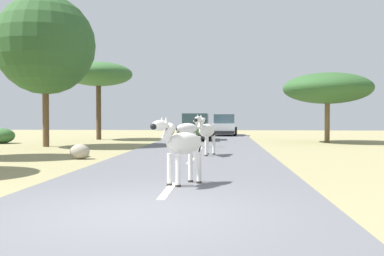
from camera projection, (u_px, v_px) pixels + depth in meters
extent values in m
plane|color=#998E60|center=(136.00, 215.00, 6.73)|extent=(90.00, 90.00, 0.00)
cube|color=slate|center=(151.00, 214.00, 6.71)|extent=(6.00, 64.00, 0.05)
cube|color=silver|center=(168.00, 190.00, 8.71)|extent=(0.16, 2.00, 0.01)
cube|color=silver|center=(191.00, 161.00, 14.69)|extent=(0.16, 2.00, 0.01)
cube|color=silver|center=(201.00, 148.00, 20.67)|extent=(0.16, 2.00, 0.01)
cube|color=silver|center=(206.00, 141.00, 26.65)|extent=(0.16, 2.00, 0.01)
cube|color=silver|center=(209.00, 137.00, 32.63)|extent=(0.16, 2.00, 0.01)
ellipsoid|color=silver|center=(207.00, 130.00, 16.85)|extent=(0.83, 1.19, 0.52)
cylinder|color=silver|center=(200.00, 146.00, 16.61)|extent=(0.14, 0.14, 0.75)
cylinder|color=#28231E|center=(200.00, 155.00, 16.62)|extent=(0.17, 0.17, 0.05)
cylinder|color=silver|center=(206.00, 146.00, 16.48)|extent=(0.14, 0.14, 0.75)
cylinder|color=#28231E|center=(206.00, 155.00, 16.49)|extent=(0.17, 0.17, 0.05)
cylinder|color=silver|center=(207.00, 145.00, 17.25)|extent=(0.14, 0.14, 0.75)
cylinder|color=#28231E|center=(207.00, 154.00, 17.26)|extent=(0.17, 0.17, 0.05)
cylinder|color=silver|center=(214.00, 145.00, 17.13)|extent=(0.14, 0.14, 0.75)
cylinder|color=#28231E|center=(214.00, 154.00, 17.14)|extent=(0.17, 0.17, 0.05)
cylinder|color=silver|center=(201.00, 124.00, 16.38)|extent=(0.34, 0.44, 0.44)
cube|color=black|center=(201.00, 121.00, 16.37)|extent=(0.18, 0.35, 0.31)
ellipsoid|color=silver|center=(198.00, 119.00, 16.14)|extent=(0.37, 0.52, 0.24)
ellipsoid|color=black|center=(196.00, 120.00, 15.97)|extent=(0.19, 0.21, 0.14)
cone|color=silver|center=(198.00, 116.00, 16.28)|extent=(0.12, 0.12, 0.14)
cone|color=silver|center=(201.00, 116.00, 16.21)|extent=(0.12, 0.12, 0.14)
cylinder|color=black|center=(213.00, 133.00, 17.35)|extent=(0.10, 0.16, 0.45)
ellipsoid|color=silver|center=(187.00, 128.00, 21.34)|extent=(1.15, 0.80, 0.51)
cylinder|color=silver|center=(195.00, 140.00, 21.34)|extent=(0.14, 0.14, 0.73)
cylinder|color=#28231E|center=(195.00, 147.00, 21.34)|extent=(0.16, 0.16, 0.05)
cylinder|color=silver|center=(193.00, 140.00, 21.59)|extent=(0.14, 0.14, 0.73)
cylinder|color=#28231E|center=(193.00, 146.00, 21.60)|extent=(0.16, 0.16, 0.05)
cylinder|color=silver|center=(181.00, 140.00, 21.12)|extent=(0.14, 0.14, 0.73)
cylinder|color=#28231E|center=(181.00, 147.00, 21.13)|extent=(0.16, 0.16, 0.05)
cylinder|color=silver|center=(180.00, 140.00, 21.38)|extent=(0.14, 0.14, 0.73)
cylinder|color=#28231E|center=(180.00, 147.00, 21.38)|extent=(0.16, 0.16, 0.05)
cylinder|color=silver|center=(197.00, 123.00, 21.49)|extent=(0.43, 0.33, 0.43)
cube|color=black|center=(197.00, 121.00, 21.49)|extent=(0.34, 0.17, 0.30)
ellipsoid|color=silver|center=(202.00, 120.00, 21.57)|extent=(0.51, 0.36, 0.23)
ellipsoid|color=black|center=(205.00, 120.00, 21.63)|extent=(0.20, 0.19, 0.14)
cone|color=silver|center=(200.00, 117.00, 21.47)|extent=(0.11, 0.11, 0.14)
cone|color=silver|center=(199.00, 117.00, 21.59)|extent=(0.11, 0.11, 0.14)
cylinder|color=black|center=(177.00, 130.00, 21.18)|extent=(0.15, 0.09, 0.43)
ellipsoid|color=silver|center=(184.00, 143.00, 9.50)|extent=(0.96, 1.06, 0.49)
cylinder|color=silver|center=(169.00, 169.00, 9.35)|extent=(0.14, 0.14, 0.70)
cylinder|color=#28231E|center=(169.00, 184.00, 9.36)|extent=(0.17, 0.17, 0.05)
cylinder|color=silver|center=(178.00, 170.00, 9.18)|extent=(0.14, 0.14, 0.70)
cylinder|color=#28231E|center=(178.00, 186.00, 9.18)|extent=(0.17, 0.17, 0.05)
cylinder|color=silver|center=(191.00, 167.00, 9.85)|extent=(0.14, 0.14, 0.70)
cylinder|color=#28231E|center=(191.00, 181.00, 9.86)|extent=(0.17, 0.17, 0.05)
cylinder|color=silver|center=(199.00, 168.00, 9.67)|extent=(0.14, 0.14, 0.70)
cylinder|color=#28231E|center=(199.00, 182.00, 9.68)|extent=(0.17, 0.17, 0.05)
cylinder|color=silver|center=(168.00, 133.00, 9.13)|extent=(0.38, 0.41, 0.41)
cube|color=black|center=(168.00, 129.00, 9.13)|extent=(0.24, 0.29, 0.29)
ellipsoid|color=silver|center=(160.00, 126.00, 8.95)|extent=(0.43, 0.47, 0.22)
ellipsoid|color=black|center=(154.00, 126.00, 8.82)|extent=(0.20, 0.20, 0.13)
cone|color=silver|center=(162.00, 120.00, 9.07)|extent=(0.12, 0.12, 0.13)
cone|color=silver|center=(166.00, 120.00, 8.98)|extent=(0.12, 0.12, 0.13)
cylinder|color=black|center=(200.00, 146.00, 9.88)|extent=(0.12, 0.14, 0.42)
cube|color=#476B38|center=(195.00, 131.00, 28.30)|extent=(1.84, 4.22, 0.80)
cube|color=#334751|center=(196.00, 119.00, 28.48)|extent=(1.66, 2.22, 0.76)
cube|color=black|center=(193.00, 137.00, 26.16)|extent=(1.71, 0.18, 0.24)
cylinder|color=black|center=(180.00, 136.00, 27.02)|extent=(0.23, 0.68, 0.68)
cylinder|color=black|center=(209.00, 136.00, 26.90)|extent=(0.23, 0.68, 0.68)
cylinder|color=black|center=(184.00, 134.00, 29.71)|extent=(0.23, 0.68, 0.68)
cylinder|color=black|center=(210.00, 134.00, 29.60)|extent=(0.23, 0.68, 0.68)
cube|color=silver|center=(224.00, 128.00, 35.57)|extent=(2.00, 4.28, 0.80)
cube|color=#334751|center=(225.00, 119.00, 35.75)|extent=(1.74, 2.28, 0.76)
cube|color=black|center=(223.00, 133.00, 33.43)|extent=(1.72, 0.24, 0.24)
cylinder|color=black|center=(212.00, 132.00, 34.35)|extent=(0.25, 0.69, 0.68)
cylinder|color=black|center=(235.00, 132.00, 34.13)|extent=(0.25, 0.69, 0.68)
cylinder|color=black|center=(215.00, 131.00, 37.03)|extent=(0.25, 0.69, 0.68)
cylinder|color=black|center=(236.00, 131.00, 36.81)|extent=(0.25, 0.69, 0.68)
cylinder|color=#4C3823|center=(99.00, 113.00, 29.71)|extent=(0.34, 0.34, 3.70)
ellipsoid|color=#386633|center=(98.00, 74.00, 29.64)|extent=(4.66, 4.66, 1.63)
cylinder|color=brown|center=(327.00, 123.00, 26.22)|extent=(0.30, 0.30, 2.36)
ellipsoid|color=#2D5628|center=(327.00, 88.00, 26.17)|extent=(5.35, 5.35, 1.87)
cylinder|color=brown|center=(46.00, 116.00, 22.48)|extent=(0.33, 0.33, 3.25)
sphere|color=#2D5628|center=(45.00, 45.00, 22.39)|extent=(5.14, 5.14, 5.14)
ellipsoid|color=#386633|center=(2.00, 136.00, 25.32)|extent=(1.50, 1.35, 0.90)
ellipsoid|color=#A89E8C|center=(80.00, 152.00, 15.81)|extent=(0.73, 0.57, 0.55)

